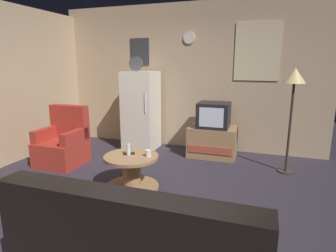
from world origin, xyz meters
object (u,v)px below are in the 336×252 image
at_px(fridge, 141,111).
at_px(crt_tv, 214,115).
at_px(tv_stand, 212,142).
at_px(wine_glass, 128,150).
at_px(coffee_table, 132,172).
at_px(remote_control, 129,154).
at_px(mug_ceramic_white, 148,153).
at_px(armchair, 63,144).
at_px(standing_lamp, 294,84).

bearing_deg(fridge, crt_tv, -1.94).
relative_size(tv_stand, wine_glass, 5.60).
height_order(coffee_table, remote_control, remote_control).
relative_size(mug_ceramic_white, remote_control, 0.60).
bearing_deg(mug_ceramic_white, armchair, 164.67).
xyz_separation_m(fridge, tv_stand, (1.41, -0.05, -0.48)).
xyz_separation_m(crt_tv, coffee_table, (-0.79, -1.68, -0.53)).
bearing_deg(mug_ceramic_white, tv_stand, 71.43).
xyz_separation_m(tv_stand, armchair, (-2.29, -1.17, 0.07)).
height_order(tv_stand, wine_glass, wine_glass).
distance_m(coffee_table, wine_glass, 0.31).
height_order(coffee_table, armchair, armchair).
bearing_deg(armchair, remote_control, -18.09).
distance_m(crt_tv, standing_lamp, 1.40).
bearing_deg(armchair, crt_tv, 26.94).
bearing_deg(crt_tv, mug_ceramic_white, -108.83).
distance_m(standing_lamp, mug_ceramic_white, 2.34).
height_order(coffee_table, wine_glass, wine_glass).
height_order(wine_glass, armchair, armchair).
bearing_deg(wine_glass, tv_stand, 63.61).
bearing_deg(tv_stand, fridge, 178.09).
relative_size(crt_tv, armchair, 0.56).
bearing_deg(mug_ceramic_white, standing_lamp, 35.51).
xyz_separation_m(wine_glass, remote_control, (-0.00, 0.02, -0.06)).
bearing_deg(coffee_table, tv_stand, 64.97).
height_order(crt_tv, coffee_table, crt_tv).
bearing_deg(remote_control, coffee_table, -66.37).
distance_m(fridge, standing_lamp, 2.73).
bearing_deg(fridge, coffee_table, -70.00).
height_order(fridge, standing_lamp, fridge).
bearing_deg(crt_tv, tv_stand, 173.11).
bearing_deg(remote_control, standing_lamp, 0.86).
distance_m(standing_lamp, coffee_table, 2.64).
distance_m(tv_stand, wine_glass, 1.88).
relative_size(standing_lamp, remote_control, 10.60).
xyz_separation_m(fridge, wine_glass, (0.58, -1.71, -0.22)).
xyz_separation_m(standing_lamp, coffee_table, (-2.00, -1.30, -1.13)).
height_order(tv_stand, coffee_table, tv_stand).
height_order(crt_tv, remote_control, crt_tv).
xyz_separation_m(fridge, armchair, (-0.88, -1.21, -0.42)).
height_order(fridge, tv_stand, fridge).
xyz_separation_m(fridge, crt_tv, (1.42, -0.05, 0.01)).
distance_m(wine_glass, mug_ceramic_white, 0.28).
relative_size(wine_glass, armchair, 0.16).
bearing_deg(armchair, mug_ceramic_white, -15.33).
relative_size(fridge, standing_lamp, 1.11).
bearing_deg(fridge, wine_glass, -71.16).
height_order(standing_lamp, armchair, standing_lamp).
relative_size(fridge, wine_glass, 11.80).
xyz_separation_m(coffee_table, armchair, (-1.50, 0.51, 0.11)).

